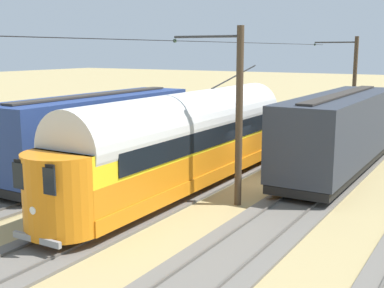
{
  "coord_description": "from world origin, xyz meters",
  "views": [
    {
      "loc": [
        -8.81,
        21.28,
        6.12
      ],
      "look_at": [
        2.99,
        1.37,
        1.8
      ],
      "focal_mm": 47.42,
      "sensor_mm": 36.0,
      "label": 1
    }
  ],
  "objects_px": {
    "boxcar_far_siding": "(340,131)",
    "vintage_streetcar": "(186,139)",
    "catenary_pole_foreground": "(353,85)",
    "coach_adjacent": "(97,132)",
    "catenary_pole_mid_near": "(237,113)"
  },
  "relations": [
    {
      "from": "boxcar_far_siding",
      "to": "catenary_pole_foreground",
      "type": "xyz_separation_m",
      "value": [
        2.18,
        -11.48,
        1.52
      ]
    },
    {
      "from": "boxcar_far_siding",
      "to": "catenary_pole_foreground",
      "type": "height_order",
      "value": "catenary_pole_foreground"
    },
    {
      "from": "vintage_streetcar",
      "to": "boxcar_far_siding",
      "type": "distance_m",
      "value": 8.1
    },
    {
      "from": "boxcar_far_siding",
      "to": "catenary_pole_foreground",
      "type": "bearing_deg",
      "value": -79.25
    },
    {
      "from": "coach_adjacent",
      "to": "catenary_pole_mid_near",
      "type": "height_order",
      "value": "catenary_pole_mid_near"
    },
    {
      "from": "boxcar_far_siding",
      "to": "catenary_pole_foreground",
      "type": "relative_size",
      "value": 1.84
    },
    {
      "from": "coach_adjacent",
      "to": "catenary_pole_mid_near",
      "type": "xyz_separation_m",
      "value": [
        -7.89,
        0.84,
        1.52
      ]
    },
    {
      "from": "coach_adjacent",
      "to": "boxcar_far_siding",
      "type": "distance_m",
      "value": 11.93
    },
    {
      "from": "vintage_streetcar",
      "to": "catenary_pole_mid_near",
      "type": "relative_size",
      "value": 2.49
    },
    {
      "from": "coach_adjacent",
      "to": "boxcar_far_siding",
      "type": "xyz_separation_m",
      "value": [
        -10.07,
        -6.4,
        0.0
      ]
    },
    {
      "from": "coach_adjacent",
      "to": "catenary_pole_mid_near",
      "type": "distance_m",
      "value": 8.08
    },
    {
      "from": "catenary_pole_foreground",
      "to": "catenary_pole_mid_near",
      "type": "height_order",
      "value": "same"
    },
    {
      "from": "coach_adjacent",
      "to": "vintage_streetcar",
      "type": "bearing_deg",
      "value": -179.32
    },
    {
      "from": "boxcar_far_siding",
      "to": "vintage_streetcar",
      "type": "bearing_deg",
      "value": 51.57
    },
    {
      "from": "catenary_pole_foreground",
      "to": "coach_adjacent",
      "type": "bearing_deg",
      "value": 66.19
    }
  ]
}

